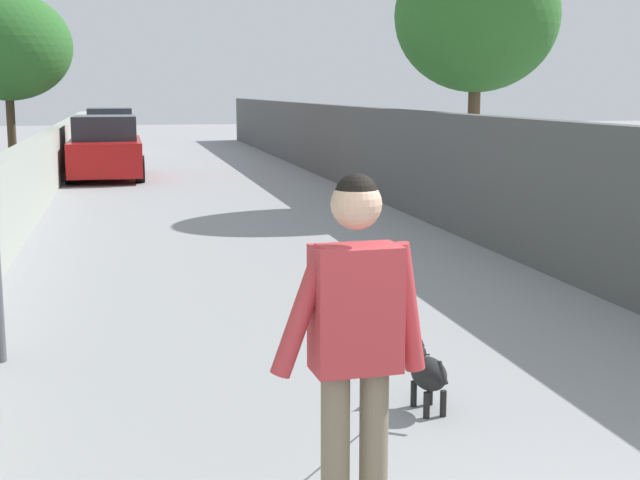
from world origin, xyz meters
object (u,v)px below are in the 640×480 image
Objects in this scene: dog at (426,371)px; car_far at (111,132)px; car_near at (106,150)px; tree_left_distant at (6,46)px; person_skateboarder at (355,336)px; tree_right_far at (477,16)px.

dog is 26.32m from car_far.
car_near reaches higher than dog.
tree_left_distant reaches higher than person_skateboarder.
dog is 16.90m from car_near.
dog is (1.82, -0.99, -0.83)m from person_skateboarder.
tree_right_far reaches higher than dog.
tree_right_far is 2.29× the size of dog.
car_near is 9.49m from car_far.
tree_right_far is at bearing -136.01° from car_near.
car_near is at bearing -64.26° from tree_left_distant.
car_far is at bearing 5.22° from dog.
car_near is at bearing 8.15° from dog.
tree_left_distant is at bearing 55.74° from tree_right_far.
tree_right_far is 1.26× the size of car_near.
tree_right_far reaches higher than car_far.
car_far is at bearing 2.86° from person_skateboarder.
dog is at bearing -164.19° from tree_left_distant.
tree_right_far is at bearing -24.85° from person_skateboarder.
car_near is at bearing 180.00° from car_far.
person_skateboarder is 2.23m from dog.
person_skateboarder is 0.43× the size of car_far.
dog is 0.55× the size of car_near.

